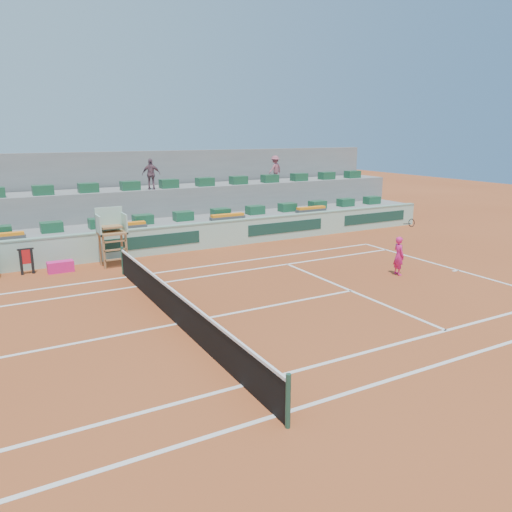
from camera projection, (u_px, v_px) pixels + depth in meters
name	position (u px, v px, depth m)	size (l,w,h in m)	color
ground	(177.00, 324.00, 14.37)	(90.00, 90.00, 0.00)	#913E1C
seating_tier_lower	(96.00, 237.00, 23.31)	(36.00, 4.00, 1.20)	gray
seating_tier_upper	(88.00, 218.00, 24.50)	(36.00, 2.40, 2.60)	gray
stadium_back_wall	(81.00, 196.00, 25.64)	(36.00, 0.40, 4.40)	gray
player_bag	(61.00, 267.00, 19.68)	(0.98, 0.44, 0.44)	#ED1E7B
spectator_mid	(151.00, 174.00, 24.66)	(0.89, 0.37, 1.52)	#704A57
spectator_right	(275.00, 169.00, 28.64)	(0.96, 0.55, 1.48)	#A0505E
court_lines	(177.00, 324.00, 14.37)	(23.89, 11.09, 0.01)	silver
tennis_net	(176.00, 307.00, 14.24)	(0.10, 11.97, 1.10)	black
advertising_hoarding	(108.00, 246.00, 21.44)	(36.00, 0.34, 1.26)	#A3CDB6
umpire_chair	(111.00, 229.00, 20.36)	(1.10, 0.90, 2.40)	olive
seat_row_lower	(99.00, 223.00, 22.35)	(32.90, 0.60, 0.44)	#1B5232
seat_row_upper	(88.00, 188.00, 23.62)	(32.90, 0.60, 0.44)	#1B5232
flower_planters	(67.00, 231.00, 20.98)	(26.80, 0.36, 0.28)	#484848
towel_rack	(26.00, 259.00, 19.29)	(0.59, 0.10, 1.03)	black
tennis_player	(399.00, 255.00, 19.19)	(0.45, 0.86, 2.28)	#ED1E7B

